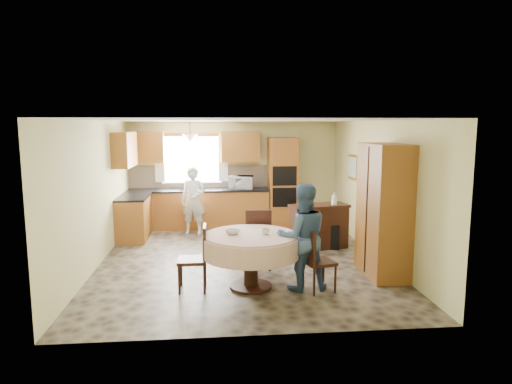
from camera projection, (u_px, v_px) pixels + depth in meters
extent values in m
cube|color=#70644E|center=(242.00, 260.00, 8.25)|extent=(5.00, 6.00, 0.01)
cube|color=white|center=(241.00, 120.00, 7.88)|extent=(5.00, 6.00, 0.01)
cube|color=#CBC582|center=(234.00, 174.00, 11.02)|extent=(5.00, 0.02, 2.50)
cube|color=#CBC582|center=(258.00, 231.00, 5.11)|extent=(5.00, 0.02, 2.50)
cube|color=#CBC582|center=(96.00, 194.00, 7.83)|extent=(0.02, 6.00, 2.50)
cube|color=#CBC582|center=(378.00, 190.00, 8.30)|extent=(0.02, 6.00, 2.50)
cube|color=white|center=(192.00, 159.00, 10.86)|extent=(1.40, 0.03, 1.10)
cube|color=white|center=(159.00, 158.00, 10.73)|extent=(0.22, 0.02, 1.15)
cube|color=white|center=(223.00, 157.00, 10.87)|extent=(0.22, 0.02, 1.15)
cube|color=#A9622D|center=(199.00, 209.00, 10.77)|extent=(3.30, 0.60, 0.88)
cube|color=black|center=(198.00, 190.00, 10.70)|extent=(3.30, 0.64, 0.04)
cube|color=#A9622D|center=(134.00, 218.00, 9.75)|extent=(0.60, 1.20, 0.88)
cube|color=black|center=(133.00, 197.00, 9.69)|extent=(0.64, 1.20, 0.04)
cube|color=beige|center=(198.00, 177.00, 10.94)|extent=(3.30, 0.02, 0.55)
cube|color=#A8642A|center=(146.00, 147.00, 10.57)|extent=(0.85, 0.33, 0.72)
cube|color=#A8642A|center=(240.00, 147.00, 10.78)|extent=(0.90, 0.33, 0.72)
cube|color=#A8642A|center=(124.00, 149.00, 9.53)|extent=(0.33, 1.20, 0.72)
cube|color=#A9622D|center=(283.00, 182.00, 10.85)|extent=(0.66, 0.62, 2.12)
cube|color=black|center=(285.00, 176.00, 10.51)|extent=(0.56, 0.01, 0.45)
cube|color=black|center=(284.00, 197.00, 10.59)|extent=(0.56, 0.01, 0.45)
cone|color=beige|center=(190.00, 138.00, 10.31)|extent=(0.36, 0.36, 0.18)
cube|color=#361A0E|center=(319.00, 228.00, 8.99)|extent=(1.22, 0.70, 0.82)
cube|color=black|center=(330.00, 236.00, 8.98)|extent=(0.40, 0.32, 0.49)
cube|color=#A9622D|center=(384.00, 210.00, 7.30)|extent=(0.56, 1.12, 2.13)
cylinder|color=#361A0E|center=(251.00, 263.00, 6.80)|extent=(0.21, 0.21, 0.76)
cylinder|color=#361A0E|center=(251.00, 286.00, 6.85)|extent=(0.64, 0.64, 0.04)
cylinder|color=beige|center=(251.00, 236.00, 6.73)|extent=(1.38, 1.38, 0.05)
cylinder|color=beige|center=(251.00, 246.00, 6.76)|extent=(1.44, 1.44, 0.30)
cube|color=#361A0E|center=(192.00, 260.00, 6.70)|extent=(0.42, 0.42, 0.05)
cube|color=#361A0E|center=(205.00, 242.00, 6.68)|extent=(0.04, 0.40, 0.50)
cylinder|color=#361A0E|center=(179.00, 280.00, 6.54)|extent=(0.04, 0.04, 0.43)
cylinder|color=#361A0E|center=(205.00, 279.00, 6.57)|extent=(0.04, 0.04, 0.43)
cylinder|color=#361A0E|center=(181.00, 272.00, 6.89)|extent=(0.04, 0.04, 0.43)
cylinder|color=#361A0E|center=(205.00, 271.00, 6.93)|extent=(0.04, 0.04, 0.43)
cube|color=#361A0E|center=(258.00, 240.00, 7.74)|extent=(0.47, 0.47, 0.05)
cube|color=#361A0E|center=(258.00, 226.00, 7.49)|extent=(0.43, 0.06, 0.54)
cylinder|color=#361A0E|center=(247.00, 258.00, 7.57)|extent=(0.04, 0.04, 0.46)
cylinder|color=#361A0E|center=(270.00, 257.00, 7.60)|extent=(0.04, 0.04, 0.46)
cylinder|color=#361A0E|center=(246.00, 252.00, 7.95)|extent=(0.04, 0.04, 0.46)
cylinder|color=#361A0E|center=(268.00, 251.00, 7.98)|extent=(0.04, 0.04, 0.46)
cube|color=#361A0E|center=(319.00, 262.00, 6.67)|extent=(0.50, 0.50, 0.05)
cube|color=#361A0E|center=(309.00, 246.00, 6.57)|extent=(0.14, 0.38, 0.48)
cylinder|color=#361A0E|center=(310.00, 281.00, 6.52)|extent=(0.03, 0.03, 0.41)
cylinder|color=#361A0E|center=(334.00, 281.00, 6.55)|extent=(0.03, 0.03, 0.41)
cylinder|color=#361A0E|center=(305.00, 274.00, 6.86)|extent=(0.03, 0.03, 0.41)
cylinder|color=#361A0E|center=(328.00, 273.00, 6.89)|extent=(0.03, 0.03, 0.41)
cube|color=gold|center=(354.00, 167.00, 9.64)|extent=(0.05, 0.64, 0.53)
cube|color=#9DB3B8|center=(352.00, 167.00, 9.63)|extent=(0.01, 0.53, 0.42)
imported|color=silver|center=(241.00, 182.00, 10.72)|extent=(0.61, 0.46, 0.31)
imported|color=silver|center=(193.00, 201.00, 10.15)|extent=(0.60, 0.44, 1.50)
imported|color=#3B5782|center=(303.00, 237.00, 6.69)|extent=(0.79, 0.63, 1.58)
imported|color=#B2B2B2|center=(306.00, 206.00, 8.90)|extent=(0.21, 0.21, 0.05)
imported|color=silver|center=(334.00, 200.00, 8.94)|extent=(0.15, 0.15, 0.30)
imported|color=#B2B2B2|center=(266.00, 231.00, 6.70)|extent=(0.13, 0.13, 0.09)
imported|color=#B2B2B2|center=(233.00, 232.00, 6.74)|extent=(0.25, 0.25, 0.07)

